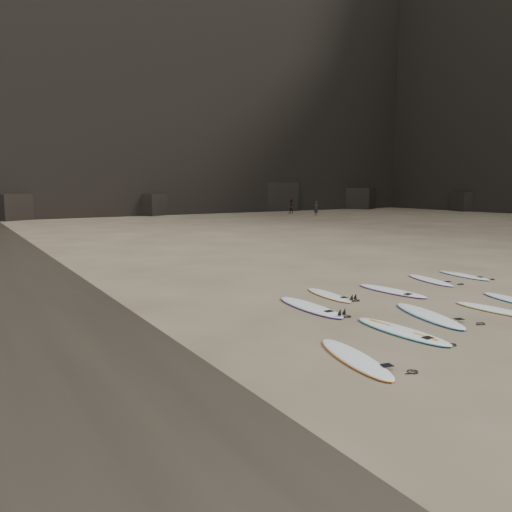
{
  "coord_description": "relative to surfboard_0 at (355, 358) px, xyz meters",
  "views": [
    {
      "loc": [
        -11.05,
        -8.17,
        3.39
      ],
      "look_at": [
        -4.13,
        2.99,
        1.5
      ],
      "focal_mm": 35.0,
      "sensor_mm": 36.0,
      "label": 1
    }
  ],
  "objects": [
    {
      "name": "surfboard_2",
      "position": [
        3.83,
        1.37,
        0.0
      ],
      "size": [
        1.36,
        2.82,
        0.1
      ],
      "primitive_type": "ellipsoid",
      "rotation": [
        0.0,
        0.0,
        -0.27
      ],
      "color": "white",
      "rests_on": "ground"
    },
    {
      "name": "surfboard_7",
      "position": [
        5.29,
        4.0,
        0.0
      ],
      "size": [
        0.85,
        2.63,
        0.09
      ],
      "primitive_type": "ellipsoid",
      "rotation": [
        0.0,
        0.0,
        0.09
      ],
      "color": "white",
      "rests_on": "ground"
    },
    {
      "name": "ground",
      "position": [
        4.5,
        1.27,
        -0.05
      ],
      "size": [
        240.0,
        240.0,
        0.0
      ],
      "primitive_type": "plane",
      "color": "#897559",
      "rests_on": "ground"
    },
    {
      "name": "surfboard_6",
      "position": [
        3.21,
        4.61,
        -0.01
      ],
      "size": [
        0.76,
        2.25,
        0.08
      ],
      "primitive_type": "ellipsoid",
      "rotation": [
        0.0,
        0.0,
        -0.11
      ],
      "color": "white",
      "rests_on": "ground"
    },
    {
      "name": "person_b",
      "position": [
        27.54,
        40.28,
        0.8
      ],
      "size": [
        0.86,
        0.98,
        1.7
      ],
      "primitive_type": "imported",
      "rotation": [
        0.0,
        0.0,
        5.01
      ],
      "color": "black",
      "rests_on": "ground"
    },
    {
      "name": "surfboard_9",
      "position": [
        9.64,
        4.52,
        -0.0
      ],
      "size": [
        0.73,
        2.28,
        0.08
      ],
      "primitive_type": "ellipsoid",
      "rotation": [
        0.0,
        0.0,
        -0.09
      ],
      "color": "white",
      "rests_on": "ground"
    },
    {
      "name": "surfboard_8",
      "position": [
        7.8,
        4.55,
        -0.0
      ],
      "size": [
        1.05,
        2.39,
        0.08
      ],
      "primitive_type": "ellipsoid",
      "rotation": [
        0.0,
        0.0,
        -0.22
      ],
      "color": "white",
      "rests_on": "ground"
    },
    {
      "name": "surfboard_3",
      "position": [
        5.86,
        0.8,
        -0.0
      ],
      "size": [
        0.77,
        2.34,
        0.08
      ],
      "primitive_type": "ellipsoid",
      "rotation": [
        0.0,
        0.0,
        0.09
      ],
      "color": "white",
      "rests_on": "ground"
    },
    {
      "name": "person_a",
      "position": [
        27.89,
        36.11,
        0.75
      ],
      "size": [
        0.46,
        0.63,
        1.6
      ],
      "primitive_type": "imported",
      "rotation": [
        0.0,
        0.0,
        4.84
      ],
      "color": "#232228",
      "rests_on": "ground"
    },
    {
      "name": "headland",
      "position": [
        28.34,
        50.05,
        20.98
      ],
      "size": [
        170.0,
        101.0,
        63.47
      ],
      "color": "black",
      "rests_on": "ground"
    },
    {
      "name": "surfboard_0",
      "position": [
        0.0,
        0.0,
        0.0
      ],
      "size": [
        1.14,
        2.58,
        0.09
      ],
      "primitive_type": "ellipsoid",
      "rotation": [
        0.0,
        0.0,
        -0.22
      ],
      "color": "white",
      "rests_on": "ground"
    },
    {
      "name": "surfboard_1",
      "position": [
        2.16,
        0.78,
        0.0
      ],
      "size": [
        0.7,
        2.69,
        0.1
      ],
      "primitive_type": "ellipsoid",
      "rotation": [
        0.0,
        0.0,
        0.02
      ],
      "color": "white",
      "rests_on": "ground"
    },
    {
      "name": "surfboard_5",
      "position": [
        1.77,
        3.7,
        0.0
      ],
      "size": [
        0.75,
        2.78,
        0.1
      ],
      "primitive_type": "ellipsoid",
      "rotation": [
        0.0,
        0.0,
        -0.03
      ],
      "color": "white",
      "rests_on": "ground"
    }
  ]
}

